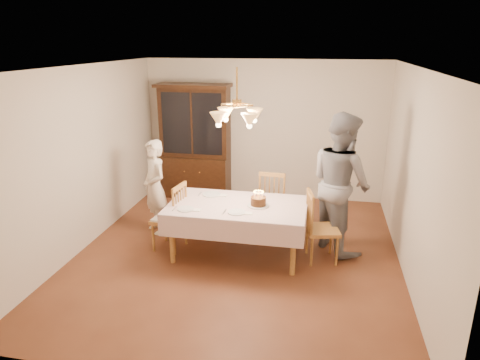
% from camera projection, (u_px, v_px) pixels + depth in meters
% --- Properties ---
extents(ground, '(5.00, 5.00, 0.00)m').
position_uv_depth(ground, '(237.00, 254.00, 6.14)').
color(ground, '#582C19').
rests_on(ground, ground).
extents(room_shell, '(5.00, 5.00, 5.00)m').
position_uv_depth(room_shell, '(237.00, 146.00, 5.65)').
color(room_shell, white).
rests_on(room_shell, ground).
extents(dining_table, '(1.90, 1.10, 0.76)m').
position_uv_depth(dining_table, '(237.00, 209.00, 5.93)').
color(dining_table, '#98652C').
rests_on(dining_table, ground).
extents(china_hutch, '(1.38, 0.54, 2.16)m').
position_uv_depth(china_hutch, '(195.00, 143.00, 8.15)').
color(china_hutch, black).
rests_on(china_hutch, ground).
extents(chair_far_side, '(0.47, 0.45, 1.00)m').
position_uv_depth(chair_far_side, '(273.00, 203.00, 6.83)').
color(chair_far_side, '#98652C').
rests_on(chair_far_side, ground).
extents(chair_left_end, '(0.48, 0.50, 1.00)m').
position_uv_depth(chair_left_end, '(170.00, 219.00, 6.18)').
color(chair_left_end, '#98652C').
rests_on(chair_left_end, ground).
extents(chair_right_end, '(0.51, 0.52, 1.00)m').
position_uv_depth(chair_right_end, '(322.00, 230.00, 5.85)').
color(chair_right_end, '#98652C').
rests_on(chair_right_end, ground).
extents(elderly_woman, '(0.64, 0.63, 1.49)m').
position_uv_depth(elderly_woman, '(155.00, 187.00, 6.65)').
color(elderly_woman, white).
rests_on(elderly_woman, ground).
extents(adult_in_grey, '(1.18, 1.23, 2.00)m').
position_uv_depth(adult_in_grey, '(341.00, 183.00, 6.04)').
color(adult_in_grey, slate).
rests_on(adult_in_grey, ground).
extents(birthday_cake, '(0.30, 0.30, 0.21)m').
position_uv_depth(birthday_cake, '(258.00, 202.00, 5.84)').
color(birthday_cake, white).
rests_on(birthday_cake, dining_table).
extents(place_setting_near_left, '(0.37, 0.23, 0.02)m').
position_uv_depth(place_setting_near_left, '(187.00, 209.00, 5.72)').
color(place_setting_near_left, white).
rests_on(place_setting_near_left, dining_table).
extents(place_setting_near_right, '(0.38, 0.24, 0.02)m').
position_uv_depth(place_setting_near_right, '(238.00, 212.00, 5.62)').
color(place_setting_near_right, white).
rests_on(place_setting_near_right, dining_table).
extents(place_setting_far_left, '(0.41, 0.27, 0.02)m').
position_uv_depth(place_setting_far_left, '(212.00, 194.00, 6.27)').
color(place_setting_far_left, white).
rests_on(place_setting_far_left, dining_table).
extents(chandelier, '(0.62, 0.62, 0.73)m').
position_uv_depth(chandelier, '(237.00, 117.00, 5.53)').
color(chandelier, '#BF8C3F').
rests_on(chandelier, ground).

